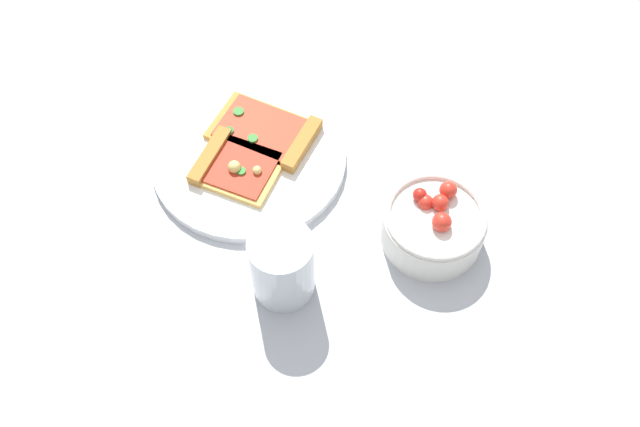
{
  "coord_description": "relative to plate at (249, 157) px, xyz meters",
  "views": [
    {
      "loc": [
        -0.13,
        0.59,
        0.8
      ],
      "look_at": [
        -0.08,
        0.1,
        0.03
      ],
      "focal_mm": 39.04,
      "sensor_mm": 36.0,
      "label": 1
    }
  ],
  "objects": [
    {
      "name": "plate",
      "position": [
        0.0,
        0.0,
        0.0
      ],
      "size": [
        0.28,
        0.28,
        0.01
      ],
      "primitive_type": "cylinder",
      "color": "white",
      "rests_on": "ground_plane"
    },
    {
      "name": "salad_bowl",
      "position": [
        -0.26,
        0.1,
        0.02
      ],
      "size": [
        0.13,
        0.13,
        0.07
      ],
      "color": "white",
      "rests_on": "ground_plane"
    },
    {
      "name": "ground_plane",
      "position": [
        -0.04,
        0.0,
        -0.01
      ],
      "size": [
        2.4,
        2.4,
        0.0
      ],
      "primitive_type": "plane",
      "color": "#B2B7BC",
      "rests_on": "ground"
    },
    {
      "name": "soda_glass",
      "position": [
        -0.07,
        0.19,
        0.04
      ],
      "size": [
        0.08,
        0.08,
        0.11
      ],
      "color": "silver",
      "rests_on": "ground_plane"
    },
    {
      "name": "pizza_slice_near",
      "position": [
        0.02,
        0.03,
        0.01
      ],
      "size": [
        0.14,
        0.13,
        0.02
      ],
      "color": "#E5B256",
      "rests_on": "plate"
    },
    {
      "name": "pizza_slice_far",
      "position": [
        -0.03,
        -0.04,
        0.01
      ],
      "size": [
        0.17,
        0.14,
        0.02
      ],
      "color": "gold",
      "rests_on": "plate"
    }
  ]
}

